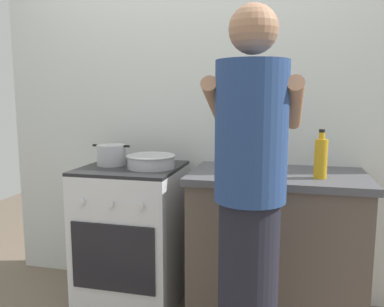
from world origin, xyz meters
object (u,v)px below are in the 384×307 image
Objects in this scene: mixing_bowl at (151,161)px; oil_bottle at (321,158)px; person at (250,209)px; spice_bottle at (275,166)px; stove_range at (133,235)px; utensil_crock at (247,151)px; pot at (111,155)px.

oil_bottle reaches higher than mixing_bowl.
person is at bearing -42.82° from mixing_bowl.
person is (-0.08, -0.62, -0.08)m from spice_bottle.
stove_range is at bearing 141.65° from person.
oil_bottle is at bearing -33.63° from utensil_crock.
pot is at bearing 145.54° from person.
person is (0.10, -0.82, -0.13)m from utensil_crock.
mixing_bowl is 1.14× the size of oil_bottle.
person reaches higher than pot.
mixing_bowl is (0.14, -0.02, 0.50)m from stove_range.
mixing_bowl is at bearing -179.42° from spice_bottle.
pot is at bearing 178.57° from spice_bottle.
pot reaches higher than spice_bottle.
oil_bottle reaches higher than pot.
utensil_crock is 0.51m from oil_bottle.
person reaches higher than oil_bottle.
spice_bottle is (0.18, -0.20, -0.05)m from utensil_crock.
oil_bottle reaches higher than stove_range.
pot is (-0.14, 0.01, 0.52)m from stove_range.
spice_bottle reaches higher than mixing_bowl.
pot is 0.76× the size of utensil_crock.
stove_range is 0.53× the size of person.
oil_bottle is 0.16× the size of person.
utensil_crock is 0.84m from person.
utensil_crock is 0.19× the size of person.
person is at bearing -120.82° from oil_bottle.
utensil_crock reaches higher than spice_bottle.
mixing_bowl is 0.99m from oil_bottle.
mixing_bowl is at bearing -8.61° from stove_range.
mixing_bowl is 0.91m from person.
spice_bottle is (1.02, -0.03, -0.03)m from pot.
spice_bottle is 0.63m from person.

